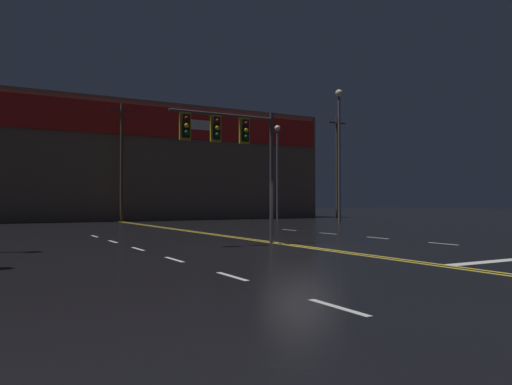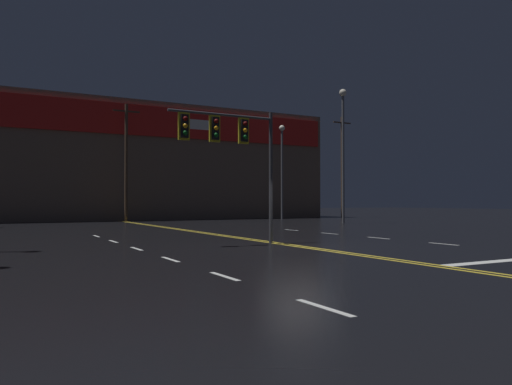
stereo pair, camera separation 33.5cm
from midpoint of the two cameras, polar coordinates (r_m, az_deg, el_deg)
The scene contains 7 objects.
ground_plane at distance 18.17m, azimuth 5.41°, elevation -6.14°, with size 200.00×200.00×0.00m, color black.
road_markings at distance 17.78m, azimuth 10.68°, elevation -6.22°, with size 16.07×60.00×0.01m.
traffic_signal_median at distance 18.72m, azimuth -2.68°, elevation 6.19°, with size 4.25×0.36×5.10m.
streetlight_median_approach at distance 47.87m, azimuth 3.19°, elevation 3.89°, with size 0.56×0.56×8.98m.
streetlight_far_right at distance 38.83m, azimuth 10.16°, elevation 6.10°, with size 0.56×0.56×10.24m.
building_backdrop at distance 48.81m, azimuth -16.32°, elevation 3.27°, with size 41.40×10.23×10.55m.
utility_pole_row at distance 42.29m, azimuth -15.87°, elevation 4.31°, with size 47.36×0.26×11.82m.
Camera 2 is at (-9.88, -15.15, 1.59)m, focal length 35.00 mm.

